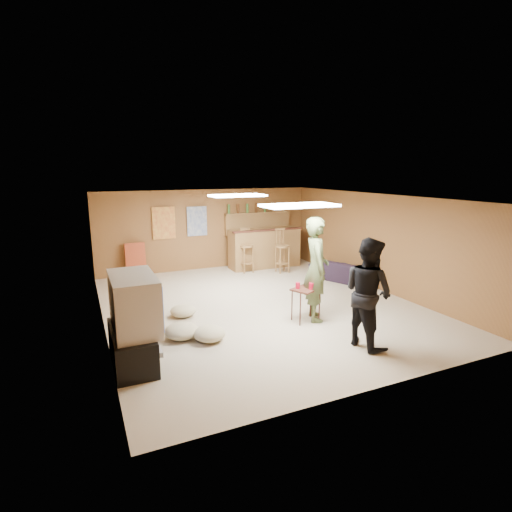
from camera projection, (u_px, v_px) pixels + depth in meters
name	position (u px, v px, depth m)	size (l,w,h in m)	color
ground	(260.00, 305.00, 8.20)	(7.00, 7.00, 0.00)	tan
ceiling	(260.00, 198.00, 7.73)	(6.00, 7.00, 0.02)	silver
wall_back	(207.00, 229.00, 11.08)	(6.00, 0.02, 2.20)	brown
wall_front	(381.00, 307.00, 4.85)	(6.00, 0.02, 2.20)	brown
wall_left	(100.00, 268.00, 6.76)	(0.02, 7.00, 2.20)	brown
wall_right	(378.00, 242.00, 9.17)	(0.02, 7.00, 2.20)	brown
tv_stand	(132.00, 347.00, 5.72)	(0.55, 1.30, 0.50)	black
dvd_box	(148.00, 350.00, 5.83)	(0.35, 0.50, 0.08)	#B2B2B7
tv_body	(134.00, 303.00, 5.61)	(0.60, 1.10, 0.80)	#B2B2B7
tv_screen	(156.00, 300.00, 5.73)	(0.02, 0.95, 0.65)	navy
bar_counter	(264.00, 248.00, 11.31)	(2.00, 0.60, 1.10)	brown
bar_lip	(268.00, 230.00, 10.97)	(2.10, 0.12, 0.05)	#3C1B13
bar_shelf	(258.00, 213.00, 11.51)	(2.00, 0.18, 0.05)	brown
bar_backing	(258.00, 223.00, 11.59)	(2.00, 0.14, 0.60)	brown
poster_left	(164.00, 223.00, 10.51)	(0.60, 0.03, 0.85)	#BF3F26
poster_right	(197.00, 221.00, 10.88)	(0.55, 0.03, 0.80)	#334C99
folding_chair_stack	(136.00, 260.00, 10.24)	(0.50, 0.14, 0.90)	#A83D1F
ceiling_panel_front	(299.00, 205.00, 6.40)	(1.20, 0.60, 0.04)	white
ceiling_panel_back	(237.00, 196.00, 8.81)	(1.20, 0.60, 0.04)	white
person_olive	(316.00, 269.00, 7.27)	(0.70, 0.46, 1.91)	#4D5A34
person_black	(368.00, 293.00, 6.19)	(0.84, 0.66, 1.73)	black
sofa	(343.00, 271.00, 10.00)	(1.67, 0.65, 0.49)	black
tray_table	(306.00, 305.00, 7.29)	(0.48, 0.39, 0.63)	#3C1B13
cup_red_near	(298.00, 286.00, 7.19)	(0.08, 0.08, 0.11)	red
cup_red_far	(311.00, 286.00, 7.14)	(0.09, 0.09, 0.12)	red
cup_blue	(312.00, 283.00, 7.35)	(0.07, 0.07, 0.10)	navy
bar_stool_left	(247.00, 253.00, 10.74)	(0.34, 0.34, 1.06)	brown
bar_stool_right	(282.00, 251.00, 10.72)	(0.37, 0.37, 1.16)	brown
cushion_near_tv	(182.00, 331.00, 6.58)	(0.56, 0.56, 0.25)	tan
cushion_mid	(183.00, 311.00, 7.58)	(0.48, 0.48, 0.22)	tan
cushion_far	(209.00, 334.00, 6.50)	(0.53, 0.53, 0.24)	tan
bottle_row	(252.00, 208.00, 11.38)	(1.48, 0.08, 0.26)	#3F7233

